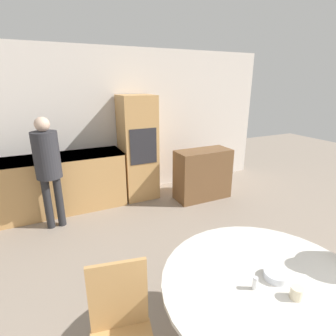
{
  "coord_description": "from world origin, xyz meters",
  "views": [
    {
      "loc": [
        -1.18,
        0.52,
        2.04
      ],
      "look_at": [
        0.0,
        2.99,
        1.13
      ],
      "focal_mm": 28.0,
      "sensor_mm": 36.0,
      "label": 1
    }
  ],
  "objects_px": {
    "person_standing": "(48,162)",
    "cup": "(297,293)",
    "oven_unit": "(138,148)",
    "chair_far_left": "(121,328)",
    "bowl_near": "(276,275)",
    "dining_table": "(263,306)",
    "sideboard": "(203,174)"
  },
  "relations": [
    {
      "from": "oven_unit",
      "to": "bowl_near",
      "type": "relative_size",
      "value": 10.83
    },
    {
      "from": "oven_unit",
      "to": "person_standing",
      "type": "height_order",
      "value": "oven_unit"
    },
    {
      "from": "chair_far_left",
      "to": "oven_unit",
      "type": "bearing_deg",
      "value": 79.84
    },
    {
      "from": "chair_far_left",
      "to": "person_standing",
      "type": "bearing_deg",
      "value": 107.63
    },
    {
      "from": "person_standing",
      "to": "cup",
      "type": "bearing_deg",
      "value": -67.1
    },
    {
      "from": "chair_far_left",
      "to": "person_standing",
      "type": "height_order",
      "value": "person_standing"
    },
    {
      "from": "dining_table",
      "to": "bowl_near",
      "type": "height_order",
      "value": "bowl_near"
    },
    {
      "from": "oven_unit",
      "to": "person_standing",
      "type": "xyz_separation_m",
      "value": [
        -1.48,
        -0.52,
        0.08
      ]
    },
    {
      "from": "oven_unit",
      "to": "cup",
      "type": "relative_size",
      "value": 23.75
    },
    {
      "from": "dining_table",
      "to": "person_standing",
      "type": "xyz_separation_m",
      "value": [
        -1.2,
        2.81,
        0.42
      ]
    },
    {
      "from": "chair_far_left",
      "to": "bowl_near",
      "type": "distance_m",
      "value": 1.07
    },
    {
      "from": "sideboard",
      "to": "oven_unit",
      "type": "bearing_deg",
      "value": 149.85
    },
    {
      "from": "oven_unit",
      "to": "person_standing",
      "type": "bearing_deg",
      "value": -160.7
    },
    {
      "from": "sideboard",
      "to": "bowl_near",
      "type": "xyz_separation_m",
      "value": [
        -1.2,
        -2.74,
        0.35
      ]
    },
    {
      "from": "sideboard",
      "to": "dining_table",
      "type": "distance_m",
      "value": 3.03
    },
    {
      "from": "cup",
      "to": "person_standing",
      "type": "bearing_deg",
      "value": 112.9
    },
    {
      "from": "oven_unit",
      "to": "dining_table",
      "type": "bearing_deg",
      "value": -94.73
    },
    {
      "from": "chair_far_left",
      "to": "cup",
      "type": "xyz_separation_m",
      "value": [
        0.98,
        -0.46,
        0.27
      ]
    },
    {
      "from": "sideboard",
      "to": "bowl_near",
      "type": "bearing_deg",
      "value": -113.57
    },
    {
      "from": "dining_table",
      "to": "bowl_near",
      "type": "distance_m",
      "value": 0.24
    },
    {
      "from": "cup",
      "to": "sideboard",
      "type": "bearing_deg",
      "value": 67.29
    },
    {
      "from": "cup",
      "to": "oven_unit",
      "type": "bearing_deg",
      "value": 86.46
    },
    {
      "from": "person_standing",
      "to": "cup",
      "type": "distance_m",
      "value": 3.24
    },
    {
      "from": "sideboard",
      "to": "dining_table",
      "type": "height_order",
      "value": "sideboard"
    },
    {
      "from": "dining_table",
      "to": "oven_unit",
      "type": "bearing_deg",
      "value": 85.27
    },
    {
      "from": "bowl_near",
      "to": "chair_far_left",
      "type": "bearing_deg",
      "value": 164.5
    },
    {
      "from": "dining_table",
      "to": "cup",
      "type": "bearing_deg",
      "value": -71.63
    },
    {
      "from": "sideboard",
      "to": "chair_far_left",
      "type": "xyz_separation_m",
      "value": [
        -2.2,
        -2.46,
        0.1
      ]
    },
    {
      "from": "dining_table",
      "to": "person_standing",
      "type": "distance_m",
      "value": 3.08
    },
    {
      "from": "oven_unit",
      "to": "cup",
      "type": "bearing_deg",
      "value": -93.54
    },
    {
      "from": "bowl_near",
      "to": "person_standing",
      "type": "bearing_deg",
      "value": 114.62
    },
    {
      "from": "oven_unit",
      "to": "bowl_near",
      "type": "distance_m",
      "value": 3.33
    }
  ]
}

